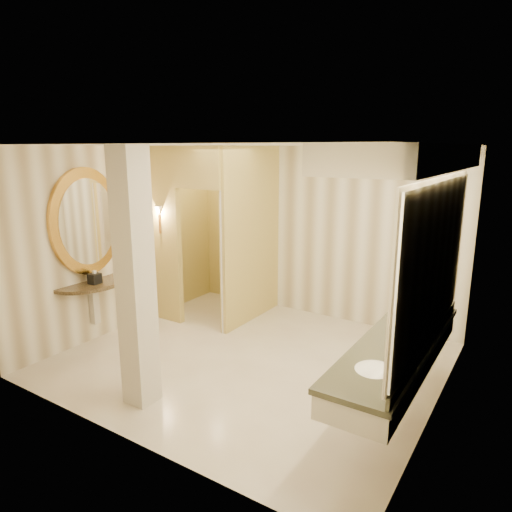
% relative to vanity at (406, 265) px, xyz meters
% --- Properties ---
extents(floor, '(4.50, 4.50, 0.00)m').
position_rel_vanity_xyz_m(floor, '(-1.98, 0.40, -1.63)').
color(floor, white).
rests_on(floor, ground).
extents(ceiling, '(4.50, 4.50, 0.00)m').
position_rel_vanity_xyz_m(ceiling, '(-1.98, 0.40, 1.07)').
color(ceiling, white).
rests_on(ceiling, wall_back).
extents(wall_back, '(4.50, 0.02, 2.70)m').
position_rel_vanity_xyz_m(wall_back, '(-1.98, 2.40, -0.28)').
color(wall_back, white).
rests_on(wall_back, floor).
extents(wall_front, '(4.50, 0.02, 2.70)m').
position_rel_vanity_xyz_m(wall_front, '(-1.98, -1.60, -0.28)').
color(wall_front, white).
rests_on(wall_front, floor).
extents(wall_left, '(0.02, 4.00, 2.70)m').
position_rel_vanity_xyz_m(wall_left, '(-4.23, 0.40, -0.28)').
color(wall_left, white).
rests_on(wall_left, floor).
extents(wall_right, '(0.02, 4.00, 2.70)m').
position_rel_vanity_xyz_m(wall_right, '(0.27, 0.40, -0.28)').
color(wall_right, white).
rests_on(wall_right, floor).
extents(toilet_closet, '(1.50, 1.55, 2.70)m').
position_rel_vanity_xyz_m(toilet_closet, '(-3.10, 1.37, -0.24)').
color(toilet_closet, '#D3C56E').
rests_on(toilet_closet, floor).
extents(wall_sconce, '(0.14, 0.14, 0.42)m').
position_rel_vanity_xyz_m(wall_sconce, '(-3.90, 0.83, 0.10)').
color(wall_sconce, '#CD8941').
rests_on(wall_sconce, toilet_closet).
extents(vanity, '(0.75, 2.66, 2.09)m').
position_rel_vanity_xyz_m(vanity, '(0.00, 0.00, 0.00)').
color(vanity, beige).
rests_on(vanity, floor).
extents(console_shelf, '(1.12, 1.12, 2.01)m').
position_rel_vanity_xyz_m(console_shelf, '(-4.19, -0.25, -0.28)').
color(console_shelf, black).
rests_on(console_shelf, floor).
extents(pillar, '(0.30, 0.30, 2.70)m').
position_rel_vanity_xyz_m(pillar, '(-2.43, -1.03, -0.28)').
color(pillar, beige).
rests_on(pillar, floor).
extents(tissue_box, '(0.14, 0.14, 0.14)m').
position_rel_vanity_xyz_m(tissue_box, '(-4.02, -0.32, -0.68)').
color(tissue_box, black).
rests_on(tissue_box, console_shelf).
extents(toilet, '(0.50, 0.73, 0.68)m').
position_rel_vanity_xyz_m(toilet, '(-3.08, 2.09, -1.29)').
color(toilet, white).
rests_on(toilet, floor).
extents(soap_bottle_a, '(0.06, 0.06, 0.12)m').
position_rel_vanity_xyz_m(soap_bottle_a, '(-0.05, -0.10, -0.70)').
color(soap_bottle_a, beige).
rests_on(soap_bottle_a, vanity).
extents(soap_bottle_b, '(0.10, 0.10, 0.12)m').
position_rel_vanity_xyz_m(soap_bottle_b, '(-0.09, 0.03, -0.69)').
color(soap_bottle_b, silver).
rests_on(soap_bottle_b, vanity).
extents(soap_bottle_c, '(0.08, 0.08, 0.21)m').
position_rel_vanity_xyz_m(soap_bottle_c, '(-0.06, -0.09, -0.65)').
color(soap_bottle_c, '#C6B28C').
rests_on(soap_bottle_c, vanity).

